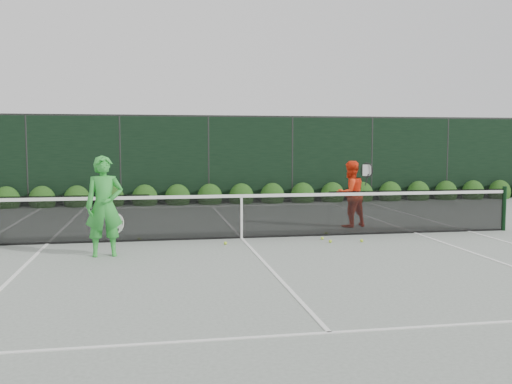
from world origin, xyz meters
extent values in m
plane|color=gray|center=(0.00, 0.00, 0.00)|extent=(80.00, 80.00, 0.00)
cylinder|color=black|center=(6.40, 0.00, 0.54)|extent=(0.10, 0.10, 1.07)
cube|color=black|center=(-4.20, 0.00, 0.51)|extent=(4.40, 0.01, 1.02)
cube|color=black|center=(0.00, 0.00, 0.48)|extent=(4.00, 0.01, 0.96)
cube|color=black|center=(4.20, 0.00, 0.51)|extent=(4.40, 0.01, 1.02)
cube|color=white|center=(0.00, 0.00, 0.94)|extent=(12.80, 0.03, 0.07)
cube|color=black|center=(0.00, 0.00, 0.02)|extent=(12.80, 0.02, 0.04)
cube|color=white|center=(0.00, 0.00, 0.46)|extent=(0.05, 0.03, 0.91)
imported|color=green|center=(-2.81, -1.48, 0.94)|extent=(0.73, 0.52, 1.88)
torus|color=silver|center=(-2.61, -1.38, 0.59)|extent=(0.29, 0.13, 0.30)
cylinder|color=black|center=(-2.61, -1.38, 0.35)|extent=(0.10, 0.03, 0.30)
imported|color=#FF3915|center=(2.95, 1.22, 0.83)|extent=(0.97, 0.86, 1.66)
torus|color=black|center=(3.30, 1.02, 1.44)|extent=(0.30, 0.12, 0.30)
cylinder|color=black|center=(3.30, 1.02, 1.20)|extent=(0.10, 0.03, 0.30)
cube|color=white|center=(5.49, 0.00, 0.01)|extent=(0.06, 23.77, 0.01)
cube|color=white|center=(-4.12, 0.00, 0.01)|extent=(0.06, 23.77, 0.01)
cube|color=white|center=(4.12, 0.00, 0.01)|extent=(0.06, 23.77, 0.01)
cube|color=white|center=(0.00, 11.88, 0.01)|extent=(11.03, 0.06, 0.01)
cube|color=white|center=(0.00, 6.40, 0.01)|extent=(8.23, 0.06, 0.01)
cube|color=white|center=(0.00, -6.40, 0.01)|extent=(8.23, 0.06, 0.01)
cube|color=white|center=(0.00, 0.00, 0.01)|extent=(0.06, 12.80, 0.01)
cube|color=black|center=(0.00, 7.50, 1.50)|extent=(32.00, 0.06, 3.00)
cube|color=#262826|center=(0.00, 7.50, 3.03)|extent=(32.00, 0.06, 0.06)
cylinder|color=#262826|center=(-6.00, 7.50, 1.50)|extent=(0.08, 0.08, 3.00)
cylinder|color=#262826|center=(-3.00, 7.50, 1.50)|extent=(0.08, 0.08, 3.00)
cylinder|color=#262826|center=(0.00, 7.50, 1.50)|extent=(0.08, 0.08, 3.00)
cylinder|color=#262826|center=(3.00, 7.50, 1.50)|extent=(0.08, 0.08, 3.00)
cylinder|color=#262826|center=(6.00, 7.50, 1.50)|extent=(0.08, 0.08, 3.00)
cylinder|color=#262826|center=(9.00, 7.50, 1.50)|extent=(0.08, 0.08, 3.00)
ellipsoid|color=black|center=(-6.60, 7.15, 0.23)|extent=(0.86, 0.65, 0.94)
ellipsoid|color=black|center=(-5.50, 7.15, 0.23)|extent=(0.86, 0.65, 0.94)
ellipsoid|color=black|center=(-4.40, 7.15, 0.23)|extent=(0.86, 0.65, 0.94)
ellipsoid|color=black|center=(-3.30, 7.15, 0.23)|extent=(0.86, 0.65, 0.94)
ellipsoid|color=black|center=(-2.20, 7.15, 0.23)|extent=(0.86, 0.65, 0.94)
ellipsoid|color=black|center=(-1.10, 7.15, 0.23)|extent=(0.86, 0.65, 0.94)
ellipsoid|color=black|center=(0.00, 7.15, 0.23)|extent=(0.86, 0.65, 0.94)
ellipsoid|color=black|center=(1.10, 7.15, 0.23)|extent=(0.86, 0.65, 0.94)
ellipsoid|color=black|center=(2.20, 7.15, 0.23)|extent=(0.86, 0.65, 0.94)
ellipsoid|color=black|center=(3.30, 7.15, 0.23)|extent=(0.86, 0.65, 0.94)
ellipsoid|color=black|center=(4.40, 7.15, 0.23)|extent=(0.86, 0.65, 0.94)
ellipsoid|color=black|center=(5.50, 7.15, 0.23)|extent=(0.86, 0.65, 0.94)
ellipsoid|color=black|center=(6.60, 7.15, 0.23)|extent=(0.86, 0.65, 0.94)
ellipsoid|color=black|center=(7.70, 7.15, 0.23)|extent=(0.86, 0.65, 0.94)
ellipsoid|color=black|center=(8.80, 7.15, 0.23)|extent=(0.86, 0.65, 0.94)
ellipsoid|color=black|center=(9.90, 7.15, 0.23)|extent=(0.86, 0.65, 0.94)
ellipsoid|color=black|center=(11.00, 7.15, 0.23)|extent=(0.86, 0.65, 0.94)
sphere|color=#BAE132|center=(2.44, -0.94, 0.03)|extent=(0.07, 0.07, 0.07)
sphere|color=#BAE132|center=(-0.45, -0.72, 0.03)|extent=(0.07, 0.07, 0.07)
sphere|color=#BAE132|center=(1.98, 0.12, 0.03)|extent=(0.07, 0.07, 0.07)
sphere|color=#BAE132|center=(1.70, -0.50, 0.03)|extent=(0.07, 0.07, 0.07)
sphere|color=#BAE132|center=(1.76, -0.89, 0.03)|extent=(0.07, 0.07, 0.07)
sphere|color=#BAE132|center=(-2.23, 0.10, 0.03)|extent=(0.07, 0.07, 0.07)
camera|label=1|loc=(-1.91, -12.34, 2.12)|focal=40.00mm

